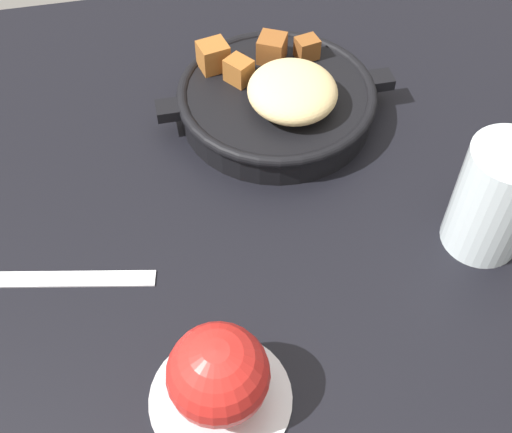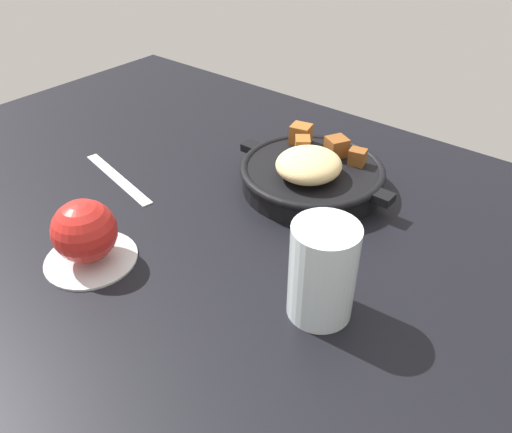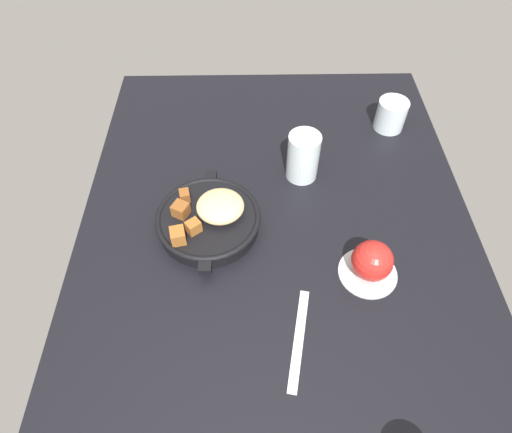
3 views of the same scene
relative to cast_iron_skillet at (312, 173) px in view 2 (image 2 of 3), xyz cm
name	(u,v)px [view 2 (image 2 of 3)]	position (x,y,z in cm)	size (l,w,h in cm)	color
ground_plane	(219,223)	(5.80, 13.61, -3.87)	(117.92, 80.60, 2.40)	black
cast_iron_skillet	(312,173)	(0.00, 0.00, 0.00)	(25.16, 20.90, 7.27)	black
saucer_plate	(91,258)	(11.51, 30.04, -2.37)	(11.05, 11.05, 0.60)	#B7BABF
red_apple	(84,231)	(11.51, 30.04, 1.72)	(7.57, 7.57, 7.57)	red
butter_knife	(118,178)	(24.18, 16.14, -2.49)	(18.38, 1.60, 0.36)	silver
water_glass_tall	(322,272)	(-14.34, 19.64, 2.85)	(6.94, 6.94, 11.05)	silver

